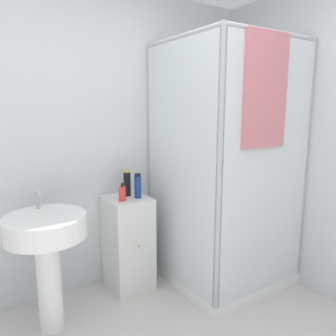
{
  "coord_description": "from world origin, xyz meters",
  "views": [
    {
      "loc": [
        -0.77,
        -0.93,
        1.55
      ],
      "look_at": [
        0.53,
        1.08,
        1.1
      ],
      "focal_mm": 35.0,
      "sensor_mm": 36.0,
      "label": 1
    }
  ],
  "objects_px": {
    "sink": "(47,244)",
    "shampoo_bottle_blue": "(138,186)",
    "soap_dispenser": "(122,193)",
    "shampoo_bottle_tall_black": "(127,183)"
  },
  "relations": [
    {
      "from": "sink",
      "to": "soap_dispenser",
      "type": "bearing_deg",
      "value": 12.04
    },
    {
      "from": "sink",
      "to": "shampoo_bottle_blue",
      "type": "relative_size",
      "value": 4.72
    },
    {
      "from": "sink",
      "to": "soap_dispenser",
      "type": "distance_m",
      "value": 0.68
    },
    {
      "from": "soap_dispenser",
      "to": "shampoo_bottle_blue",
      "type": "height_order",
      "value": "shampoo_bottle_blue"
    },
    {
      "from": "sink",
      "to": "shampoo_bottle_tall_black",
      "type": "bearing_deg",
      "value": 19.31
    },
    {
      "from": "sink",
      "to": "shampoo_bottle_blue",
      "type": "distance_m",
      "value": 0.83
    },
    {
      "from": "shampoo_bottle_blue",
      "to": "soap_dispenser",
      "type": "bearing_deg",
      "value": -174.04
    },
    {
      "from": "soap_dispenser",
      "to": "shampoo_bottle_blue",
      "type": "distance_m",
      "value": 0.15
    },
    {
      "from": "sink",
      "to": "soap_dispenser",
      "type": "relative_size",
      "value": 6.45
    },
    {
      "from": "sink",
      "to": "shampoo_bottle_blue",
      "type": "height_order",
      "value": "shampoo_bottle_blue"
    }
  ]
}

